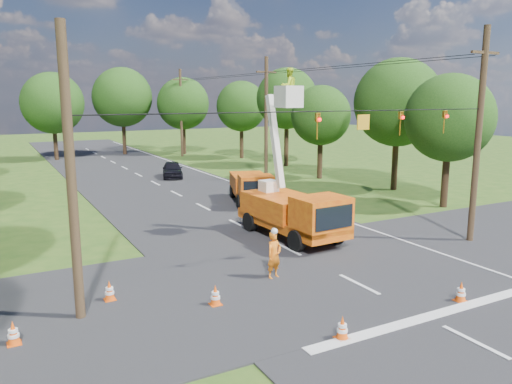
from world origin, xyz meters
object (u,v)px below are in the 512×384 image
tree_right_a (450,118)px  tree_right_d (287,99)px  traffic_cone_2 (283,221)px  pole_right_mid (266,119)px  pole_right_far (181,112)px  distant_car (172,169)px  traffic_cone_4 (215,295)px  traffic_cone_7 (264,191)px  bucket_truck (293,204)px  tree_right_e (241,106)px  ground_worker (274,255)px  pole_right_near (478,135)px  tree_right_c (321,116)px  traffic_cone_3 (300,212)px  traffic_cone_6 (13,333)px  tree_far_c (183,104)px  tree_far_a (53,103)px  traffic_cone_5 (109,291)px  second_truck (251,187)px  tree_far_b (122,97)px  pole_left (71,177)px  traffic_cone_1 (461,292)px  tree_right_b (398,103)px  traffic_cone_0 (342,328)px

tree_right_a → tree_right_d: tree_right_d is taller
traffic_cone_2 → pole_right_mid: (6.61, 13.53, 4.75)m
pole_right_far → distant_car: bearing=-113.1°
traffic_cone_4 → traffic_cone_7: same height
bucket_truck → tree_right_e: (12.56, 30.53, 4.09)m
ground_worker → traffic_cone_7: bearing=46.5°
pole_right_far → ground_worker: bearing=-105.3°
traffic_cone_2 → tree_right_d: (12.91, 20.53, 6.32)m
pole_right_near → tree_right_c: (4.70, 19.00, 0.21)m
traffic_cone_4 → tree_right_e: size_ratio=0.08×
distant_car → traffic_cone_3: distant_car is taller
traffic_cone_3 → traffic_cone_6: bearing=-150.4°
traffic_cone_2 → tree_right_c: bearing=47.9°
traffic_cone_4 → traffic_cone_3: bearing=44.0°
distant_car → tree_far_c: 18.93m
tree_right_d → tree_far_a: 25.46m
traffic_cone_2 → tree_right_a: 12.73m
traffic_cone_5 → second_truck: bearing=45.3°
ground_worker → traffic_cone_4: 3.33m
pole_right_mid → tree_far_b: 25.65m
tree_far_b → tree_right_d: bearing=-56.8°
traffic_cone_2 → tree_right_a: size_ratio=0.09×
traffic_cone_6 → pole_right_far: pole_right_far is taller
ground_worker → tree_right_d: 32.40m
pole_right_far → pole_left: (-18.00, -40.00, -0.61)m
bucket_truck → traffic_cone_5: bearing=-162.7°
distant_car → tree_far_b: size_ratio=0.40×
traffic_cone_2 → pole_right_near: (6.61, -6.47, 4.75)m
bucket_truck → second_truck: bearing=73.2°
ground_worker → pole_left: 7.98m
tree_right_d → pole_left: bearing=-132.0°
bucket_truck → traffic_cone_1: size_ratio=11.55×
distant_car → tree_right_b: (12.75, -13.35, 5.73)m
bucket_truck → tree_right_d: bearing=56.1°
tree_right_b → ground_worker: bearing=-145.7°
traffic_cone_5 → tree_right_d: tree_right_d is taller
tree_right_e → traffic_cone_0: bearing=-113.0°
distant_car → traffic_cone_5: 26.64m
traffic_cone_4 → distant_car: bearing=73.9°
tree_far_c → pole_right_far: bearing=-116.6°
bucket_truck → tree_right_c: 19.16m
traffic_cone_0 → pole_right_near: 13.57m
tree_far_b → tree_right_e: bearing=-42.8°
pole_right_mid → tree_far_b: tree_far_b is taller
traffic_cone_3 → tree_right_e: tree_right_e is taller
pole_left → tree_far_a: size_ratio=0.95×
traffic_cone_1 → pole_left: 13.17m
tree_right_c → tree_far_c: (-3.70, 23.00, 0.75)m
pole_right_near → ground_worker: bearing=179.3°
distant_car → pole_right_mid: 9.33m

